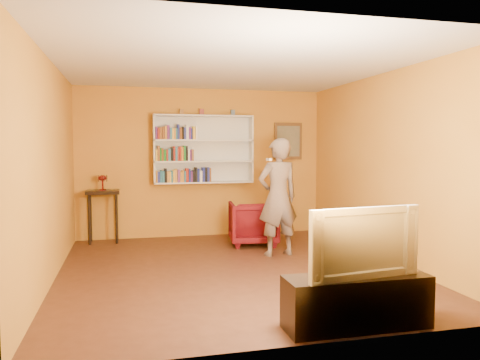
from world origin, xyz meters
The scene contains 16 objects.
room_shell centered at (0.00, 0.00, 1.02)m, with size 5.30×5.80×2.88m.
bookshelf centered at (0.00, 2.41, 1.59)m, with size 1.80×0.29×1.23m.
books_row_lower centered at (-0.36, 2.30, 1.13)m, with size 0.97×0.19×0.26m.
books_row_middle centered at (-0.54, 2.30, 1.51)m, with size 0.66×0.19×0.27m.
books_row_upper centered at (-0.49, 2.31, 1.88)m, with size 0.73×0.19×0.26m.
ornament_left centered at (-0.39, 2.35, 2.26)m, with size 0.07×0.07×0.09m, color #9D662C.
ornament_centre centered at (-0.03, 2.35, 2.27)m, with size 0.08×0.08×0.11m, color maroon.
ornament_right centered at (0.54, 2.35, 2.26)m, with size 0.07×0.07×0.10m, color slate.
framed_painting centered at (1.65, 2.46, 1.75)m, with size 0.55×0.05×0.70m.
console_table centered at (-1.76, 2.25, 0.75)m, with size 0.55×0.42×0.90m.
ruby_lustre centered at (-1.76, 2.25, 1.09)m, with size 0.16×0.16×0.26m.
armchair centered at (0.70, 1.49, 0.36)m, with size 0.77×0.80×0.72m, color #48050F.
person centered at (0.85, 0.63, 0.89)m, with size 0.65×0.42×1.77m, color brown.
game_remote centered at (0.59, 0.28, 1.46)m, with size 0.04×0.15×0.04m, color white.
tv_cabinet centered at (0.64, -2.25, 0.24)m, with size 1.33×0.40×0.48m, color black.
television centered at (0.64, -2.25, 0.79)m, with size 1.10×0.14×0.64m, color black.
Camera 1 is at (-1.37, -6.02, 1.63)m, focal length 35.00 mm.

